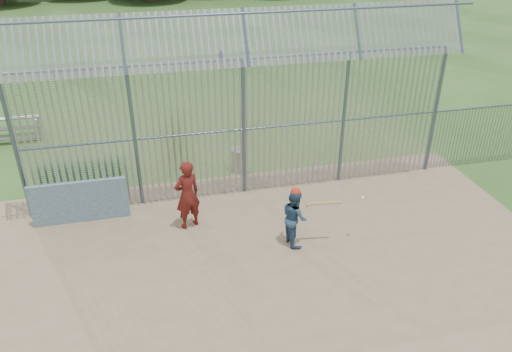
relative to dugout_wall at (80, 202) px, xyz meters
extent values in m
plane|color=#2D511E|center=(4.60, -2.90, -0.62)|extent=(120.00, 120.00, 0.00)
cube|color=#756047|center=(4.60, -3.40, -0.61)|extent=(14.00, 10.00, 0.02)
cube|color=#38566B|center=(0.00, 0.00, 0.00)|extent=(2.50, 0.12, 1.20)
imported|color=navy|center=(5.26, -2.24, 0.14)|extent=(0.65, 0.79, 1.49)
imported|color=maroon|center=(2.78, -0.90, 0.35)|extent=(0.81, 0.68, 1.91)
imported|color=gray|center=(7.58, 14.12, 0.09)|extent=(0.82, 0.72, 1.42)
imported|color=slate|center=(6.16, 13.62, -0.16)|extent=(0.58, 0.45, 0.91)
sphere|color=#B62918|center=(5.26, -2.24, 0.87)|extent=(0.24, 0.24, 0.24)
cylinder|color=#AA7F4C|center=(5.96, -2.39, 0.55)|extent=(0.85, 0.18, 0.07)
sphere|color=#AA7F4C|center=(5.53, -2.39, 0.55)|extent=(0.09, 0.09, 0.09)
sphere|color=white|center=(6.92, -2.48, 0.62)|extent=(0.09, 0.09, 0.09)
cylinder|color=gray|center=(4.74, 1.97, -0.27)|extent=(0.52, 0.52, 0.70)
cylinder|color=#9EA0A5|center=(4.74, 1.97, 0.10)|extent=(0.56, 0.56, 0.05)
sphere|color=#9EA0A5|center=(4.74, 1.97, 0.15)|extent=(0.10, 0.10, 0.10)
cube|color=gray|center=(-1.95, 6.19, -0.27)|extent=(0.06, 0.90, 0.70)
cylinder|color=#47566B|center=(-1.40, 0.60, 1.38)|extent=(0.10, 0.10, 4.00)
cylinder|color=#47566B|center=(1.60, 0.60, 1.38)|extent=(0.10, 0.10, 4.00)
cylinder|color=#47566B|center=(4.60, 0.60, 1.38)|extent=(0.10, 0.10, 4.00)
cylinder|color=#47566B|center=(7.60, 0.60, 1.38)|extent=(0.10, 0.10, 4.00)
cylinder|color=#47566B|center=(10.60, 0.60, 1.38)|extent=(0.10, 0.10, 4.00)
cylinder|color=#47566B|center=(4.60, 0.60, 3.38)|extent=(12.00, 0.07, 0.07)
cylinder|color=#47566B|center=(4.60, 0.60, 1.38)|extent=(12.00, 0.06, 0.06)
cube|color=gray|center=(4.60, 0.60, 1.38)|extent=(12.00, 0.02, 4.00)
cube|color=gray|center=(4.60, 0.23, 4.03)|extent=(12.00, 0.77, 1.31)
cylinder|color=#47566B|center=(10.60, 0.60, 0.38)|extent=(0.08, 0.08, 2.00)
camera|label=1|loc=(1.95, -12.08, 6.90)|focal=35.00mm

